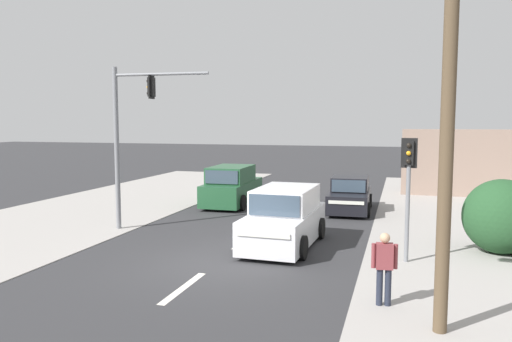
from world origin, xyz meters
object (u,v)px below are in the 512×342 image
at_px(pedestal_signal_right_kerb, 408,179).
at_px(suv_receding_far, 232,187).
at_px(suv_crossing_left, 285,219).
at_px(traffic_signal_mast, 130,127).
at_px(utility_pole_foreground_right, 441,68).
at_px(pedestrian_at_kerb, 384,265).
at_px(sedan_oncoming_near, 350,196).

xyz_separation_m(pedestal_signal_right_kerb, suv_receding_far, (-8.03, 7.98, -1.53)).
height_order(suv_crossing_left, suv_receding_far, same).
bearing_deg(suv_crossing_left, traffic_signal_mast, 172.97).
xyz_separation_m(utility_pole_foreground_right, pedestrian_at_kerb, (-0.94, 1.11, -4.06)).
height_order(suv_crossing_left, sedan_oncoming_near, suv_crossing_left).
xyz_separation_m(pedestal_signal_right_kerb, sedan_oncoming_near, (-2.39, 7.88, -1.71)).
relative_size(pedestal_signal_right_kerb, pedestrian_at_kerb, 2.18).
bearing_deg(suv_receding_far, utility_pole_foreground_right, -56.43).
bearing_deg(utility_pole_foreground_right, suv_receding_far, 123.57).
bearing_deg(pedestrian_at_kerb, traffic_signal_mast, 150.05).
relative_size(pedestal_signal_right_kerb, suv_receding_far, 0.78).
xyz_separation_m(utility_pole_foreground_right, suv_crossing_left, (-4.23, 5.72, -4.11)).
xyz_separation_m(pedestal_signal_right_kerb, suv_crossing_left, (-3.78, 0.93, -1.53)).
bearing_deg(pedestrian_at_kerb, utility_pole_foreground_right, -49.52).
bearing_deg(pedestal_signal_right_kerb, sedan_oncoming_near, 106.88).
relative_size(suv_crossing_left, sedan_oncoming_near, 1.07).
xyz_separation_m(traffic_signal_mast, pedestal_signal_right_kerb, (9.78, -1.67, -1.42)).
height_order(suv_crossing_left, pedestrian_at_kerb, suv_crossing_left).
distance_m(utility_pole_foreground_right, pedestal_signal_right_kerb, 5.46).
bearing_deg(utility_pole_foreground_right, pedestrian_at_kerb, 130.48).
bearing_deg(pedestrian_at_kerb, pedestal_signal_right_kerb, 82.33).
relative_size(pedestal_signal_right_kerb, suv_crossing_left, 0.77).
bearing_deg(utility_pole_foreground_right, suv_crossing_left, 126.49).
bearing_deg(suv_crossing_left, sedan_oncoming_near, 78.70).
relative_size(suv_receding_far, sedan_oncoming_near, 1.07).
relative_size(pedestal_signal_right_kerb, sedan_oncoming_near, 0.83).
height_order(traffic_signal_mast, sedan_oncoming_near, traffic_signal_mast).
bearing_deg(pedestrian_at_kerb, suv_receding_far, 122.85).
relative_size(utility_pole_foreground_right, suv_receding_far, 2.03).
height_order(utility_pole_foreground_right, pedestal_signal_right_kerb, utility_pole_foreground_right).
xyz_separation_m(suv_crossing_left, sedan_oncoming_near, (1.39, 6.95, -0.18)).
distance_m(suv_crossing_left, sedan_oncoming_near, 7.09).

